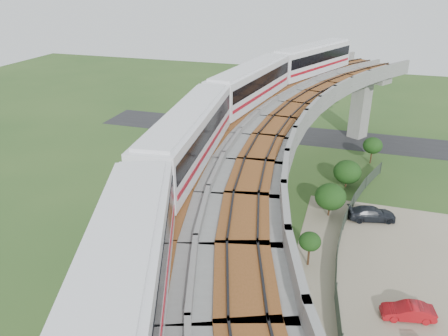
{
  "coord_description": "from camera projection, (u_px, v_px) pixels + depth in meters",
  "views": [
    {
      "loc": [
        8.44,
        -31.76,
        22.14
      ],
      "look_at": [
        -1.24,
        -0.69,
        7.5
      ],
      "focal_mm": 35.0,
      "sensor_mm": 36.0,
      "label": 1
    }
  ],
  "objects": [
    {
      "name": "ground",
      "position": [
        239.0,
        243.0,
        39.03
      ],
      "size": [
        160.0,
        160.0,
        0.0
      ],
      "primitive_type": "plane",
      "color": "#2C4F1F",
      "rests_on": "ground"
    },
    {
      "name": "dirt_lot",
      "position": [
        408.0,
        288.0,
        33.48
      ],
      "size": [
        18.0,
        26.0,
        0.04
      ],
      "primitive_type": "cube",
      "color": "gray",
      "rests_on": "ground"
    },
    {
      "name": "asphalt_road",
      "position": [
        293.0,
        134.0,
        65.14
      ],
      "size": [
        60.0,
        8.0,
        0.03
      ],
      "primitive_type": "cube",
      "color": "#232326",
      "rests_on": "ground"
    },
    {
      "name": "viaduct",
      "position": [
        288.0,
        154.0,
        34.27
      ],
      "size": [
        19.58,
        73.98,
        11.4
      ],
      "color": "#99968E",
      "rests_on": "ground"
    },
    {
      "name": "metro_train",
      "position": [
        247.0,
        109.0,
        34.26
      ],
      "size": [
        10.76,
        61.34,
        3.64
      ],
      "color": "white",
      "rests_on": "ground"
    },
    {
      "name": "fence",
      "position": [
        353.0,
        255.0,
        36.07
      ],
      "size": [
        3.87,
        38.73,
        1.5
      ],
      "color": "#2D382D",
      "rests_on": "ground"
    },
    {
      "name": "tree_0",
      "position": [
        373.0,
        146.0,
        54.39
      ],
      "size": [
        2.39,
        2.39,
        3.41
      ],
      "color": "#382314",
      "rests_on": "ground"
    },
    {
      "name": "tree_1",
      "position": [
        347.0,
        172.0,
        48.48
      ],
      "size": [
        3.06,
        3.06,
        3.15
      ],
      "color": "#382314",
      "rests_on": "ground"
    },
    {
      "name": "tree_2",
      "position": [
        330.0,
        197.0,
        42.55
      ],
      "size": [
        3.03,
        3.03,
        3.42
      ],
      "color": "#382314",
      "rests_on": "ground"
    },
    {
      "name": "tree_3",
      "position": [
        310.0,
        242.0,
        35.18
      ],
      "size": [
        1.8,
        1.8,
        3.07
      ],
      "color": "#382314",
      "rests_on": "ground"
    },
    {
      "name": "tree_4",
      "position": [
        299.0,
        326.0,
        27.0
      ],
      "size": [
        1.8,
        1.8,
        2.92
      ],
      "color": "#382314",
      "rests_on": "ground"
    },
    {
      "name": "car_red",
      "position": [
        408.0,
        311.0,
        30.27
      ],
      "size": [
        3.79,
        1.95,
        1.19
      ],
      "primitive_type": "imported",
      "rotation": [
        0.0,
        0.0,
        -1.37
      ],
      "color": "maroon",
      "rests_on": "dirt_lot"
    },
    {
      "name": "car_dark",
      "position": [
        372.0,
        214.0,
        42.38
      ],
      "size": [
        4.91,
        2.97,
        1.33
      ],
      "primitive_type": "imported",
      "rotation": [
        0.0,
        0.0,
        1.83
      ],
      "color": "black",
      "rests_on": "dirt_lot"
    }
  ]
}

